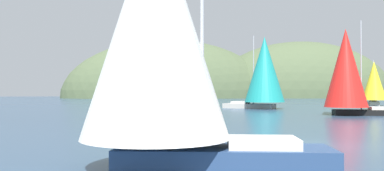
# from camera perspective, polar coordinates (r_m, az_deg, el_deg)

# --- Properties ---
(ground_plane) EXTENTS (360.00, 360.00, 0.00)m
(ground_plane) POSITION_cam_1_polar(r_m,az_deg,el_deg) (22.33, 17.71, -8.10)
(ground_plane) COLOR #2D4760
(headland_center) EXTENTS (82.48, 44.00, 45.51)m
(headland_center) POSITION_cam_1_polar(r_m,az_deg,el_deg) (155.57, -3.26, -1.77)
(headland_center) COLOR #4C5B3D
(headland_center) RESTS_ON ground_plane
(headland_right) EXTENTS (77.73, 44.00, 45.99)m
(headland_right) POSITION_cam_1_polar(r_m,az_deg,el_deg) (169.88, 15.54, -1.66)
(headland_right) COLOR #4C5B3D
(headland_right) RESTS_ON ground_plane
(sailboat_red_spinnaker) EXTENTS (9.46, 6.10, 11.03)m
(sailboat_red_spinnaker) POSITION_cam_1_polar(r_m,az_deg,el_deg) (49.67, 21.35, 2.09)
(sailboat_red_spinnaker) COLOR black
(sailboat_red_spinnaker) RESTS_ON ground_plane
(sailboat_teal_sail) EXTENTS (10.39, 9.67, 11.64)m
(sailboat_teal_sail) POSITION_cam_1_polar(r_m,az_deg,el_deg) (63.59, 10.27, 2.10)
(sailboat_teal_sail) COLOR #B7B2A8
(sailboat_teal_sail) RESTS_ON ground_plane
(sailboat_white_mainsail) EXTENTS (9.75, 6.48, 10.71)m
(sailboat_white_mainsail) POSITION_cam_1_polar(r_m,az_deg,el_deg) (14.78, -4.60, 7.99)
(sailboat_white_mainsail) COLOR navy
(sailboat_white_mainsail) RESTS_ON ground_plane
(sailboat_yellow_sail) EXTENTS (6.37, 8.29, 8.73)m
(sailboat_yellow_sail) POSITION_cam_1_polar(r_m,az_deg,el_deg) (83.08, 24.66, 0.44)
(sailboat_yellow_sail) COLOR #B7B2A8
(sailboat_yellow_sail) RESTS_ON ground_plane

